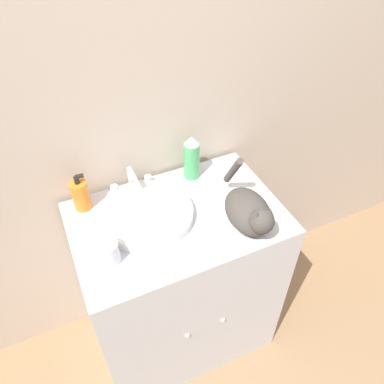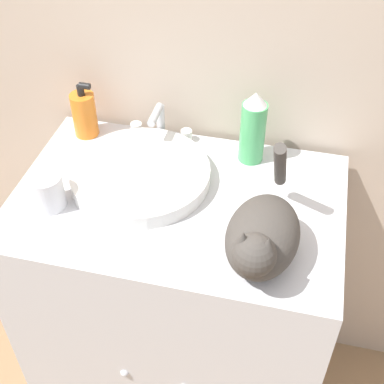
# 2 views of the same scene
# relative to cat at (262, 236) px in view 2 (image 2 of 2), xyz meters

# --- Properties ---
(wall_back) EXTENTS (6.00, 0.05, 2.50)m
(wall_back) POSITION_rel_cat_xyz_m (-0.23, 0.47, 0.26)
(wall_back) COLOR #C6B29E
(wall_back) RESTS_ON ground_plane
(vanity_cabinet) EXTENTS (0.83, 0.56, 0.91)m
(vanity_cabinet) POSITION_rel_cat_xyz_m (-0.23, 0.15, -0.53)
(vanity_cabinet) COLOR silver
(vanity_cabinet) RESTS_ON ground_plane
(sink_basin) EXTENTS (0.36, 0.36, 0.04)m
(sink_basin) POSITION_rel_cat_xyz_m (-0.34, 0.20, -0.06)
(sink_basin) COLOR white
(sink_basin) RESTS_ON vanity_cabinet
(faucet) EXTENTS (0.18, 0.10, 0.12)m
(faucet) POSITION_rel_cat_xyz_m (-0.34, 0.38, -0.02)
(faucet) COLOR silver
(faucet) RESTS_ON vanity_cabinet
(cat) EXTENTS (0.18, 0.36, 0.24)m
(cat) POSITION_rel_cat_xyz_m (0.00, 0.00, 0.00)
(cat) COLOR #47423D
(cat) RESTS_ON vanity_cabinet
(soap_bottle) EXTENTS (0.07, 0.07, 0.17)m
(soap_bottle) POSITION_rel_cat_xyz_m (-0.55, 0.36, -0.01)
(soap_bottle) COLOR orange
(soap_bottle) RESTS_ON vanity_cabinet
(spray_bottle) EXTENTS (0.07, 0.07, 0.21)m
(spray_bottle) POSITION_rel_cat_xyz_m (-0.07, 0.35, 0.03)
(spray_bottle) COLOR #4CB266
(spray_bottle) RESTS_ON vanity_cabinet
(cup) EXTENTS (0.08, 0.08, 0.09)m
(cup) POSITION_rel_cat_xyz_m (-0.53, 0.06, -0.03)
(cup) COLOR white
(cup) RESTS_ON vanity_cabinet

